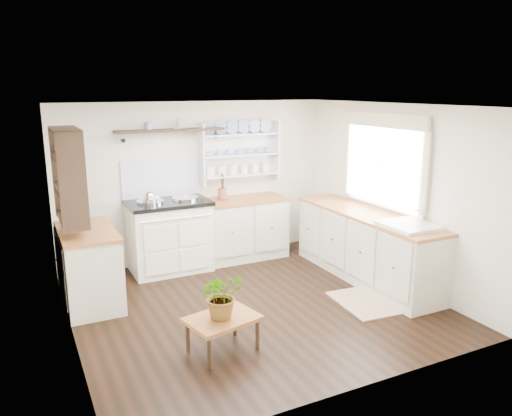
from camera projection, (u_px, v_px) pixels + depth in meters
The scene contains 19 objects.
floor at pixel (254, 304), 5.87m from camera, with size 4.00×3.80×0.01m, color black.
wall_back at pixel (197, 182), 7.26m from camera, with size 4.00×0.02×2.30m, color silver.
wall_right at pixel (392, 193), 6.46m from camera, with size 0.02×3.80×2.30m, color silver.
wall_left at pixel (65, 232), 4.74m from camera, with size 0.02×3.80×2.30m, color silver.
ceiling at pixel (254, 106), 5.33m from camera, with size 4.00×3.80×0.01m, color white.
window at pixel (383, 160), 6.47m from camera, with size 0.08×1.55×1.22m.
aga_cooker at pixel (169, 235), 6.89m from camera, with size 1.10×0.76×1.02m.
back_cabinets at pixel (243, 227), 7.42m from camera, with size 1.27×0.63×0.90m.
right_cabinets at pixel (366, 245), 6.58m from camera, with size 0.62×2.43×0.90m.
belfast_sink at pixel (408, 235), 5.85m from camera, with size 0.55×0.60×0.45m.
left_cabinets at pixel (89, 266), 5.82m from camera, with size 0.62×1.13×0.90m.
plate_rack at pixel (238, 152), 7.41m from camera, with size 1.20×0.22×0.90m.
high_shelf at pixel (170, 131), 6.80m from camera, with size 1.50×0.29×0.16m.
left_shelving at pixel (68, 175), 5.50m from camera, with size 0.28×0.80×1.05m, color black.
kettle at pixel (150, 200), 6.54m from camera, with size 0.19×0.19×0.23m, color silver, non-canonical shape.
utensil_crock at pixel (222, 194), 7.24m from camera, with size 0.13×0.13×0.15m, color brown.
center_table at pixel (223, 322), 4.76m from camera, with size 0.74×0.60×0.36m.
potted_plant at pixel (222, 295), 4.70m from camera, with size 0.41×0.36×0.46m, color #3F7233.
floor_rug at pixel (363, 303), 5.90m from camera, with size 0.55×0.85×0.02m, color #8F6A53.
Camera 1 is at (-2.38, -4.89, 2.49)m, focal length 35.00 mm.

